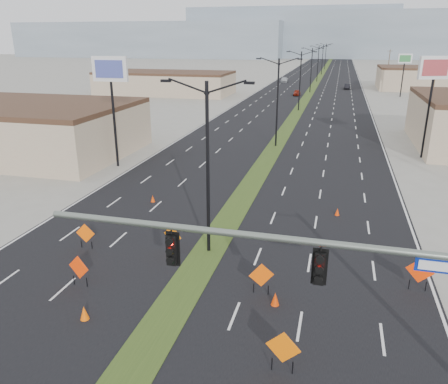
% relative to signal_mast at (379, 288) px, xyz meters
% --- Properties ---
extents(road_surface, '(25.00, 400.00, 0.02)m').
position_rel_signal_mast_xyz_m(road_surface, '(-8.56, 98.00, -4.79)').
color(road_surface, black).
rests_on(road_surface, ground).
extents(median_strip, '(2.00, 400.00, 0.04)m').
position_rel_signal_mast_xyz_m(median_strip, '(-8.56, 98.00, -4.79)').
color(median_strip, '#2F4518').
rests_on(median_strip, ground).
extents(building_sw_far, '(30.00, 14.00, 4.50)m').
position_rel_signal_mast_xyz_m(building_sw_far, '(-40.56, 83.00, -2.54)').
color(building_sw_far, tan).
rests_on(building_sw_far, ground).
extents(mesa_west, '(180.00, 50.00, 22.00)m').
position_rel_signal_mast_xyz_m(mesa_west, '(-128.56, 278.00, 6.21)').
color(mesa_west, gray).
rests_on(mesa_west, ground).
extents(mesa_center, '(220.00, 50.00, 28.00)m').
position_rel_signal_mast_xyz_m(mesa_center, '(31.44, 298.00, 9.21)').
color(mesa_center, gray).
rests_on(mesa_center, ground).
extents(mesa_backdrop, '(140.00, 50.00, 32.00)m').
position_rel_signal_mast_xyz_m(mesa_backdrop, '(-38.56, 318.00, 11.21)').
color(mesa_backdrop, gray).
rests_on(mesa_backdrop, ground).
extents(signal_mast, '(16.30, 0.60, 8.00)m').
position_rel_signal_mast_xyz_m(signal_mast, '(0.00, 0.00, 0.00)').
color(signal_mast, slate).
rests_on(signal_mast, ground).
extents(streetlight_0, '(5.15, 0.24, 10.02)m').
position_rel_signal_mast_xyz_m(streetlight_0, '(-8.56, 10.00, 0.63)').
color(streetlight_0, black).
rests_on(streetlight_0, ground).
extents(streetlight_1, '(5.15, 0.24, 10.02)m').
position_rel_signal_mast_xyz_m(streetlight_1, '(-8.56, 38.00, 0.63)').
color(streetlight_1, black).
rests_on(streetlight_1, ground).
extents(streetlight_2, '(5.15, 0.24, 10.02)m').
position_rel_signal_mast_xyz_m(streetlight_2, '(-8.56, 66.00, 0.63)').
color(streetlight_2, black).
rests_on(streetlight_2, ground).
extents(streetlight_3, '(5.15, 0.24, 10.02)m').
position_rel_signal_mast_xyz_m(streetlight_3, '(-8.56, 94.00, 0.63)').
color(streetlight_3, black).
rests_on(streetlight_3, ground).
extents(streetlight_4, '(5.15, 0.24, 10.02)m').
position_rel_signal_mast_xyz_m(streetlight_4, '(-8.56, 122.00, 0.63)').
color(streetlight_4, black).
rests_on(streetlight_4, ground).
extents(streetlight_5, '(5.15, 0.24, 10.02)m').
position_rel_signal_mast_xyz_m(streetlight_5, '(-8.56, 150.00, 0.63)').
color(streetlight_5, black).
rests_on(streetlight_5, ground).
extents(streetlight_6, '(5.15, 0.24, 10.02)m').
position_rel_signal_mast_xyz_m(streetlight_6, '(-8.56, 178.00, 0.63)').
color(streetlight_6, black).
rests_on(streetlight_6, ground).
extents(utility_pole_1, '(1.60, 0.20, 9.00)m').
position_rel_signal_mast_xyz_m(utility_pole_1, '(11.44, 58.00, -0.12)').
color(utility_pole_1, '#4C3823').
rests_on(utility_pole_1, ground).
extents(utility_pole_2, '(1.60, 0.20, 9.00)m').
position_rel_signal_mast_xyz_m(utility_pole_2, '(11.44, 93.00, -0.12)').
color(utility_pole_2, '#4C3823').
rests_on(utility_pole_2, ground).
extents(utility_pole_3, '(1.60, 0.20, 9.00)m').
position_rel_signal_mast_xyz_m(utility_pole_3, '(11.44, 128.00, -0.12)').
color(utility_pole_3, '#4C3823').
rests_on(utility_pole_3, ground).
extents(car_left, '(1.68, 3.81, 1.27)m').
position_rel_signal_mast_xyz_m(car_left, '(-10.94, 87.29, -4.16)').
color(car_left, maroon).
rests_on(car_left, ground).
extents(car_mid, '(1.45, 3.92, 1.28)m').
position_rel_signal_mast_xyz_m(car_mid, '(-0.03, 103.79, -4.15)').
color(car_mid, black).
rests_on(car_mid, ground).
extents(car_far, '(2.25, 4.72, 1.33)m').
position_rel_signal_mast_xyz_m(car_far, '(-17.67, 117.96, -4.13)').
color(car_far, '#B3B7BD').
rests_on(car_far, ground).
extents(construction_sign_0, '(1.27, 0.31, 1.72)m').
position_rel_signal_mast_xyz_m(construction_sign_0, '(-13.87, 4.56, -3.78)').
color(construction_sign_0, '#FC3705').
rests_on(construction_sign_0, ground).
extents(construction_sign_1, '(1.21, 0.09, 1.61)m').
position_rel_signal_mast_xyz_m(construction_sign_1, '(-15.86, 8.46, -3.84)').
color(construction_sign_1, '#FF5C05').
rests_on(construction_sign_1, ground).
extents(construction_sign_2, '(1.26, 0.58, 1.81)m').
position_rel_signal_mast_xyz_m(construction_sign_2, '(-10.56, 9.25, -3.72)').
color(construction_sign_2, orange).
rests_on(construction_sign_2, ground).
extents(construction_sign_3, '(1.19, 0.49, 1.68)m').
position_rel_signal_mast_xyz_m(construction_sign_3, '(-4.70, 6.19, -3.80)').
color(construction_sign_3, '#EF5105').
rests_on(construction_sign_3, ground).
extents(construction_sign_4, '(1.36, 0.20, 1.82)m').
position_rel_signal_mast_xyz_m(construction_sign_4, '(-2.95, 1.00, -3.72)').
color(construction_sign_4, '#EE6305').
rests_on(construction_sign_4, ground).
extents(construction_sign_5, '(1.34, 0.35, 1.81)m').
position_rel_signal_mast_xyz_m(construction_sign_5, '(2.94, 8.50, -3.72)').
color(construction_sign_5, '#F93505').
rests_on(construction_sign_5, ground).
extents(cone_0, '(0.54, 0.54, 0.69)m').
position_rel_signal_mast_xyz_m(cone_0, '(-12.10, 2.05, -4.45)').
color(cone_0, '#FE6105').
rests_on(cone_0, ground).
extents(cone_1, '(0.52, 0.52, 0.68)m').
position_rel_signal_mast_xyz_m(cone_1, '(-3.86, 5.37, -4.45)').
color(cone_1, '#E23904').
rests_on(cone_1, ground).
extents(cone_2, '(0.41, 0.41, 0.56)m').
position_rel_signal_mast_xyz_m(cone_2, '(-1.15, 17.70, -4.51)').
color(cone_2, '#E53804').
rests_on(cone_2, ground).
extents(cone_3, '(0.37, 0.37, 0.57)m').
position_rel_signal_mast_xyz_m(cone_3, '(-15.16, 16.86, -4.51)').
color(cone_3, '#D63A04').
rests_on(cone_3, ground).
extents(pole_sign_west, '(3.46, 0.55, 10.56)m').
position_rel_signal_mast_xyz_m(pole_sign_west, '(-22.69, 25.52, 3.89)').
color(pole_sign_west, black).
rests_on(pole_sign_west, ground).
extents(pole_sign_east_near, '(3.29, 1.61, 10.46)m').
position_rel_signal_mast_xyz_m(pole_sign_east_near, '(7.38, 36.75, 3.81)').
color(pole_sign_east_near, black).
rests_on(pole_sign_east_near, ground).
extents(pole_sign_east_far, '(2.95, 1.00, 9.04)m').
position_rel_signal_mast_xyz_m(pole_sign_east_far, '(11.11, 90.50, 2.56)').
color(pole_sign_east_far, black).
rests_on(pole_sign_east_far, ground).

